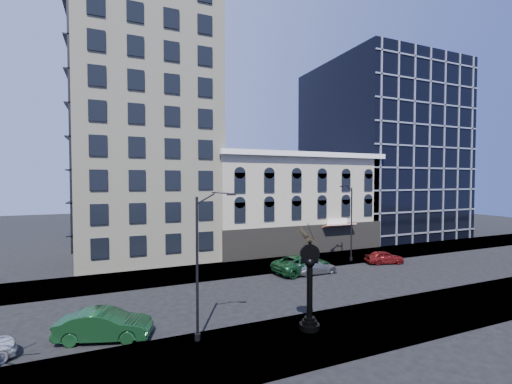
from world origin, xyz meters
name	(u,v)px	position (x,y,z in m)	size (l,w,h in m)	color
ground	(252,295)	(0.00, 0.00, 0.00)	(160.00, 160.00, 0.00)	black
sidewalk_far	(222,270)	(0.00, 8.00, 0.06)	(160.00, 6.00, 0.12)	gray
sidewalk_near	(306,338)	(0.00, -8.00, 0.06)	(160.00, 6.00, 0.12)	gray
cream_tower	(146,95)	(-6.11, 18.88, 19.32)	(15.90, 15.40, 42.50)	beige
victorian_row	(290,203)	(12.00, 15.89, 6.00)	(22.60, 11.19, 12.50)	#A79F89
glass_office	(379,151)	(32.00, 20.91, 14.00)	(20.00, 20.15, 28.00)	black
street_clock	(310,289)	(0.73, -7.23, 2.55)	(1.22, 1.22, 5.38)	black
street_lamp_near	(208,226)	(-5.22, -6.21, 6.54)	(2.12, 0.94, 8.50)	black
street_lamp_far	(348,203)	(13.77, 5.79, 6.62)	(2.14, 0.96, 8.61)	black
bare_tree_far	(308,231)	(8.98, 6.36, 3.66)	(2.74, 2.74, 4.70)	#322819
car_near_b	(104,325)	(-10.60, -3.61, 0.85)	(1.79, 5.14, 1.69)	#143F1E
car_far_a	(302,264)	(7.01, 4.21, 0.86)	(2.86, 6.19, 1.72)	#143F1E
car_far_b	(314,267)	(7.93, 3.46, 0.67)	(1.87, 4.60, 1.34)	#595B60
car_far_c	(384,257)	(17.12, 3.89, 0.70)	(1.65, 4.11, 1.40)	maroon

